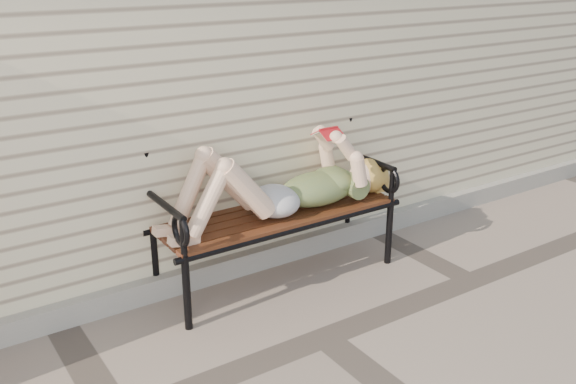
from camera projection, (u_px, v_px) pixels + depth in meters
ground at (324, 337)px, 3.74m from camera, size 80.00×80.00×0.00m
house_wall at (122, 27)px, 5.56m from camera, size 8.00×4.00×3.00m
foundation_strip at (242, 263)px, 4.47m from camera, size 8.00×0.10×0.15m
garden_bench at (269, 185)px, 4.29m from camera, size 1.79×0.71×1.16m
reading_woman at (282, 185)px, 4.17m from camera, size 1.69×0.38×0.53m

